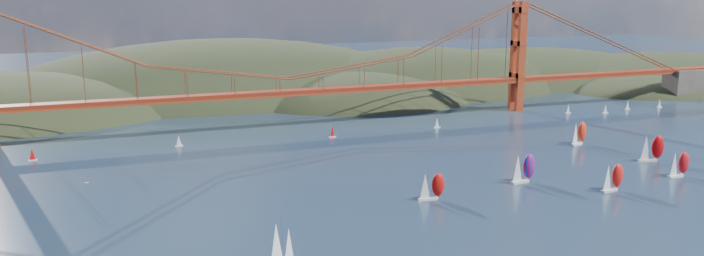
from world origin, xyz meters
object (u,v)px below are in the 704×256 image
(racer_1, at_px, (612,177))
(racer_rwb, at_px, (523,168))
(racer_2, at_px, (679,164))
(racer_0, at_px, (431,186))
(sloop_navy, at_px, (280,248))
(racer_4, at_px, (651,148))
(racer_3, at_px, (579,133))

(racer_1, xyz_separation_m, racer_rwb, (-20.25, 17.91, 0.42))
(racer_2, bearing_deg, racer_rwb, 162.83)
(racer_0, height_order, racer_1, racer_1)
(racer_2, height_order, racer_rwb, racer_rwb)
(racer_2, distance_m, racer_rwb, 53.93)
(sloop_navy, distance_m, racer_1, 114.31)
(racer_0, distance_m, racer_rwb, 36.66)
(racer_0, relative_size, racer_2, 0.97)
(racer_1, relative_size, racer_4, 0.89)
(sloop_navy, xyz_separation_m, racer_rwb, (91.81, 40.48, -0.81))
(racer_2, height_order, racer_4, racer_4)
(racer_2, relative_size, racer_3, 0.92)
(racer_1, height_order, racer_3, racer_3)
(racer_3, distance_m, racer_4, 32.15)
(racer_rwb, bearing_deg, racer_4, -0.96)
(sloop_navy, distance_m, racer_rwb, 100.34)
(racer_1, relative_size, racer_rwb, 0.92)
(racer_4, bearing_deg, racer_rwb, -164.82)
(sloop_navy, distance_m, racer_4, 158.16)
(racer_4, bearing_deg, racer_1, -139.07)
(racer_1, bearing_deg, racer_0, 159.23)
(racer_3, bearing_deg, racer_4, -96.99)
(racer_3, bearing_deg, racer_rwb, -163.42)
(sloop_navy, bearing_deg, racer_3, -3.21)
(racer_3, xyz_separation_m, racer_rwb, (-52.50, -37.76, 0.11))
(racer_1, bearing_deg, racer_2, 0.41)
(racer_1, bearing_deg, racer_4, 23.27)
(racer_1, relative_size, racer_3, 0.94)
(racer_0, xyz_separation_m, racer_3, (88.70, 43.48, 0.53))
(sloop_navy, height_order, racer_2, sloop_navy)
(racer_2, distance_m, racer_3, 50.58)
(racer_1, xyz_separation_m, racer_2, (32.13, 5.09, -0.09))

